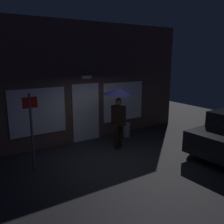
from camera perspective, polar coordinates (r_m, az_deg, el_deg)
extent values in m
plane|color=#26262B|center=(7.93, 1.50, -10.87)|extent=(18.00, 18.00, 0.00)
cube|color=brown|center=(9.33, -6.71, 6.79)|extent=(8.99, 0.30, 4.43)
cube|color=white|center=(9.37, -6.07, -0.10)|extent=(1.10, 0.04, 2.20)
cube|color=white|center=(8.66, -16.85, 0.04)|extent=(1.92, 0.04, 1.60)
cube|color=white|center=(10.22, 2.68, 2.48)|extent=(1.92, 0.04, 1.60)
cube|color=white|center=(9.09, -6.04, 8.13)|extent=(0.36, 0.16, 0.12)
cylinder|color=black|center=(8.73, 1.86, -5.60)|extent=(0.15, 0.15, 0.85)
cylinder|color=black|center=(8.58, 1.11, -5.94)|extent=(0.15, 0.15, 0.85)
cube|color=black|center=(8.44, 1.52, -0.83)|extent=(0.39, 0.52, 0.69)
cube|color=silver|center=(8.41, 0.66, -0.87)|extent=(0.07, 0.14, 0.55)
cube|color=navy|center=(8.42, 0.66, -1.00)|extent=(0.04, 0.06, 0.44)
sphere|color=#9A945C|center=(8.34, 1.54, 2.45)|extent=(0.23, 0.23, 0.23)
cylinder|color=slate|center=(8.34, 1.54, 2.47)|extent=(0.02, 0.02, 0.92)
cone|color=#14144C|center=(8.28, 1.55, 4.88)|extent=(1.08, 1.08, 0.21)
cylinder|color=black|center=(8.62, 18.91, -7.30)|extent=(0.65, 0.25, 0.64)
cylinder|color=#595B60|center=(7.12, -18.13, -4.74)|extent=(0.07, 0.07, 2.23)
cube|color=red|center=(6.90, -18.58, 2.10)|extent=(0.40, 0.02, 0.30)
cylinder|color=#B2A899|center=(9.94, 3.42, -4.20)|extent=(0.26, 0.26, 0.55)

